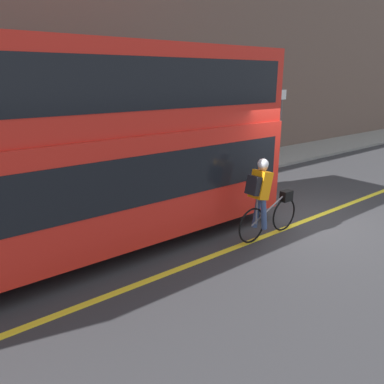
% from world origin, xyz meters
% --- Properties ---
extents(ground_plane, '(80.00, 80.00, 0.00)m').
position_xyz_m(ground_plane, '(0.00, 0.00, 0.00)').
color(ground_plane, '#2D2D30').
extents(road_center_line, '(50.00, 0.14, 0.01)m').
position_xyz_m(road_center_line, '(0.00, -0.11, 0.00)').
color(road_center_line, yellow).
rests_on(road_center_line, ground_plane).
extents(sidewalk_curb, '(60.00, 2.28, 0.10)m').
position_xyz_m(sidewalk_curb, '(0.00, 4.74, 0.05)').
color(sidewalk_curb, gray).
rests_on(sidewalk_curb, ground_plane).
extents(building_facade, '(60.00, 0.30, 8.89)m').
position_xyz_m(building_facade, '(0.00, 6.03, 4.45)').
color(building_facade, brown).
rests_on(building_facade, ground_plane).
extents(bus, '(9.41, 2.58, 3.69)m').
position_xyz_m(bus, '(-5.04, 1.69, 2.06)').
color(bus, black).
rests_on(bus, ground_plane).
extents(cyclist_on_bike, '(1.71, 0.32, 1.66)m').
position_xyz_m(cyclist_on_bike, '(-1.42, -0.14, 0.89)').
color(cyclist_on_bike, black).
rests_on(cyclist_on_bike, ground_plane).
extents(street_sign_post, '(0.36, 0.09, 2.61)m').
position_xyz_m(street_sign_post, '(4.94, 4.62, 1.56)').
color(street_sign_post, '#59595B').
rests_on(street_sign_post, sidewalk_curb).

